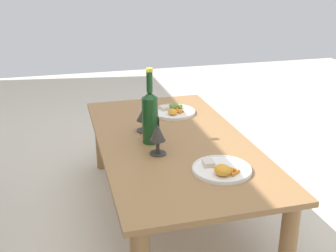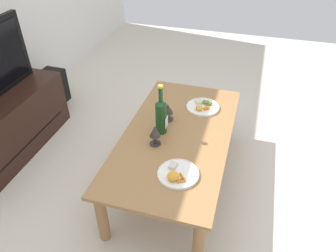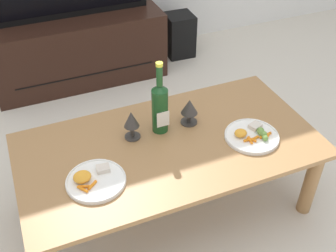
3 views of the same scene
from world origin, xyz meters
TOP-DOWN VIEW (x-y plane):
  - ground_plane at (0.00, 0.00)m, footprint 6.40×6.40m
  - dining_table at (0.00, 0.00)m, footprint 1.39×0.72m
  - wine_bottle at (0.00, 0.11)m, footprint 0.08×0.08m
  - goblet_left at (-0.14, 0.11)m, footprint 0.08×0.08m
  - goblet_right at (0.15, 0.11)m, footprint 0.08×0.08m
  - dinner_plate_left at (-0.38, -0.10)m, footprint 0.25×0.25m
  - dinner_plate_right at (0.38, -0.11)m, footprint 0.26×0.26m

SIDE VIEW (x-z plane):
  - ground_plane at x=0.00m, z-range 0.00..0.00m
  - dining_table at x=0.00m, z-range 0.15..0.57m
  - dinner_plate_right at x=0.38m, z-range 0.41..0.46m
  - dinner_plate_left at x=-0.38m, z-range 0.41..0.46m
  - goblet_right at x=0.15m, z-range 0.44..0.58m
  - goblet_left at x=-0.14m, z-range 0.44..0.59m
  - wine_bottle at x=0.00m, z-range 0.38..0.75m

